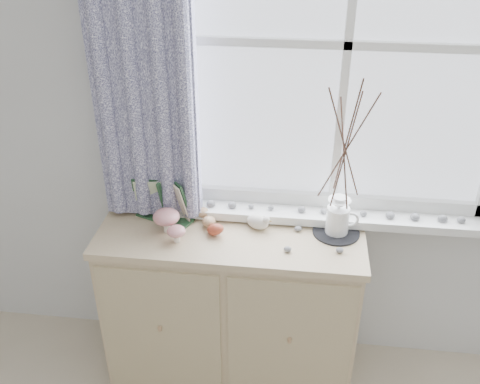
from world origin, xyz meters
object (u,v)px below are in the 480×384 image
Objects in this scene: botanical_book at (162,202)px; twig_pitcher at (346,144)px; sideboard at (231,306)px; toadstool_cluster at (169,221)px.

botanical_book is 0.86m from twig_pitcher.
toadstool_cluster reaches higher than sideboard.
botanical_book reaches higher than toadstool_cluster.
botanical_book is at bearing 118.27° from toadstool_cluster.
toadstool_cluster is 0.83m from twig_pitcher.
sideboard is at bearing -177.16° from twig_pitcher.
twig_pitcher is (0.79, 0.00, 0.33)m from botanical_book.
twig_pitcher is at bearing 7.51° from toadstool_cluster.
twig_pitcher is (0.47, 0.07, 0.86)m from sideboard.
toadstool_cluster is 0.22× the size of twig_pitcher.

